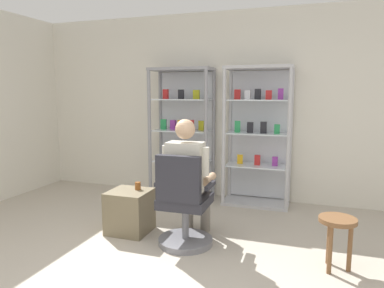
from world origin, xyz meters
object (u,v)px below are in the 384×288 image
object	(u,v)px
office_chair	(184,209)
seated_shopkeeper	(189,174)
wooden_stool	(337,229)
tea_glass	(138,186)
display_cabinet_right	(258,135)
storage_crate	(130,211)
display_cabinet_left	(183,133)

from	to	relation	value
office_chair	seated_shopkeeper	world-z (taller)	seated_shopkeeper
office_chair	wooden_stool	size ratio (longest dim) A/B	2.03
tea_glass	display_cabinet_right	bearing A→B (deg)	51.92
storage_crate	display_cabinet_right	bearing A→B (deg)	51.84
storage_crate	tea_glass	bearing A→B (deg)	50.48
display_cabinet_left	wooden_stool	world-z (taller)	display_cabinet_left
display_cabinet_right	tea_glass	distance (m)	1.87
office_chair	wooden_stool	bearing A→B (deg)	-0.97
storage_crate	seated_shopkeeper	bearing A→B (deg)	0.21
display_cabinet_left	wooden_stool	distance (m)	2.72
display_cabinet_left	storage_crate	distance (m)	1.68
office_chair	tea_glass	world-z (taller)	office_chair
office_chair	wooden_stool	world-z (taller)	office_chair
display_cabinet_left	wooden_stool	bearing A→B (deg)	-39.71
tea_glass	wooden_stool	distance (m)	2.09
wooden_stool	storage_crate	bearing A→B (deg)	175.04
storage_crate	tea_glass	world-z (taller)	tea_glass
display_cabinet_left	display_cabinet_right	size ratio (longest dim) A/B	1.00
display_cabinet_right	tea_glass	world-z (taller)	display_cabinet_right
display_cabinet_right	wooden_stool	world-z (taller)	display_cabinet_right
display_cabinet_left	tea_glass	bearing A→B (deg)	-90.89
display_cabinet_right	seated_shopkeeper	xyz separation A→B (m)	(-0.49, -1.51, -0.25)
office_chair	tea_glass	size ratio (longest dim) A/B	11.37
display_cabinet_left	storage_crate	size ratio (longest dim) A/B	4.03
office_chair	wooden_stool	distance (m)	1.43
display_cabinet_right	tea_glass	xyz separation A→B (m)	(-1.12, -1.43, -0.45)
display_cabinet_right	storage_crate	size ratio (longest dim) A/B	4.03
display_cabinet_right	storage_crate	xyz separation A→B (m)	(-1.19, -1.51, -0.73)
display_cabinet_right	seated_shopkeeper	world-z (taller)	display_cabinet_right
display_cabinet_right	seated_shopkeeper	size ratio (longest dim) A/B	1.47
display_cabinet_right	office_chair	world-z (taller)	display_cabinet_right
office_chair	storage_crate	xyz separation A→B (m)	(-0.70, 0.16, -0.16)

